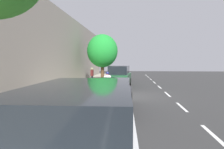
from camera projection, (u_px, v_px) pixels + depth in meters
name	position (u px, v px, depth m)	size (l,w,h in m)	color
ground	(129.00, 96.00, 14.26)	(73.64, 73.64, 0.00)	#323232
sidewalk	(76.00, 94.00, 14.61)	(3.64, 46.03, 0.17)	#AAA48C
curb_edge	(102.00, 94.00, 14.43)	(0.16, 46.03, 0.17)	gray
lane_stripe_centre	(167.00, 94.00, 14.92)	(0.14, 44.20, 0.01)	white
lane_stripe_bike_edge	(123.00, 96.00, 14.30)	(0.12, 46.03, 0.01)	white
building_facade	(47.00, 48.00, 14.59)	(0.50, 46.03, 6.69)	gray
parked_sedan_grey_nearest	(123.00, 75.00, 25.42)	(2.03, 4.49, 1.52)	slate
parked_suv_green_second	(119.00, 76.00, 19.08)	(2.21, 4.82, 1.99)	#1E512D
parked_sedan_black_mid	(114.00, 94.00, 10.18)	(1.88, 4.42, 1.52)	black
parked_suv_white_far	(80.00, 142.00, 3.47)	(2.06, 4.75, 1.99)	white
bicycle_at_curb	(109.00, 89.00, 14.98)	(1.26, 1.27, 0.76)	black
cyclist_with_backpack	(107.00, 80.00, 15.43)	(0.55, 0.53, 1.63)	#C6B284
street_tree_near_cyclist	(102.00, 51.00, 22.46)	(3.36, 3.36, 5.20)	brown
pedestrian_on_phone	(92.00, 75.00, 20.34)	(0.25, 0.62, 1.60)	black
fire_hydrant	(105.00, 80.00, 19.39)	(0.22, 0.22, 0.84)	red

